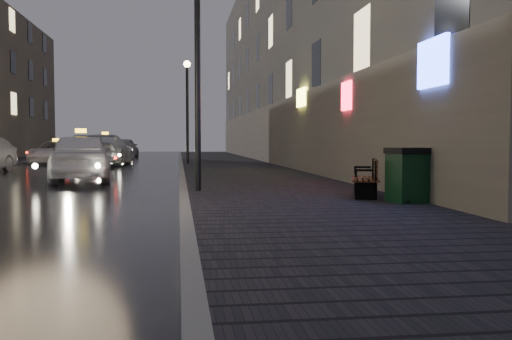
{
  "coord_description": "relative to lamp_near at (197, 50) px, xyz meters",
  "views": [
    {
      "loc": [
        1.39,
        -7.66,
        1.36
      ],
      "look_at": [
        2.69,
        1.9,
        0.85
      ],
      "focal_mm": 40.0,
      "sensor_mm": 36.0,
      "label": 1
    }
  ],
  "objects": [
    {
      "name": "taxi_mid",
      "position": [
        -4.37,
        17.88,
        -2.66
      ],
      "size": [
        2.66,
        5.83,
        1.65
      ],
      "primitive_type": "imported",
      "rotation": [
        0.0,
        0.0,
        3.08
      ],
      "color": "silver",
      "rests_on": "ground"
    },
    {
      "name": "trash_bin",
      "position": [
        3.95,
        -3.13,
        -2.8
      ],
      "size": [
        0.79,
        0.79,
        1.06
      ],
      "rotation": [
        0.0,
        0.0,
        0.16
      ],
      "color": "black",
      "rests_on": "sidewalk"
    },
    {
      "name": "curb",
      "position": [
        -0.35,
        15.0,
        -3.41
      ],
      "size": [
        0.2,
        58.0,
        0.15
      ],
      "primitive_type": "cube",
      "color": "slate",
      "rests_on": "ground"
    },
    {
      "name": "bench",
      "position": [
        3.54,
        -1.99,
        -2.93
      ],
      "size": [
        0.99,
        1.68,
        0.81
      ],
      "rotation": [
        0.0,
        0.0,
        -0.3
      ],
      "color": "black",
      "rests_on": "sidewalk"
    },
    {
      "name": "taxi_near",
      "position": [
        -3.62,
        5.56,
        -2.69
      ],
      "size": [
        2.42,
        4.86,
        1.59
      ],
      "primitive_type": "imported",
      "rotation": [
        0.0,
        0.0,
        3.26
      ],
      "color": "silver",
      "rests_on": "ground"
    },
    {
      "name": "building_near",
      "position": [
        5.25,
        19.0,
        3.01
      ],
      "size": [
        1.8,
        50.0,
        13.0
      ],
      "primitive_type": "cube",
      "color": "#605B54",
      "rests_on": "ground"
    },
    {
      "name": "taxi_far",
      "position": [
        -7.41,
        20.14,
        -2.84
      ],
      "size": [
        2.68,
        4.91,
        1.3
      ],
      "primitive_type": "imported",
      "rotation": [
        0.0,
        0.0,
        -0.11
      ],
      "color": "#BAB9C0",
      "rests_on": "ground"
    },
    {
      "name": "ground",
      "position": [
        -1.85,
        -6.0,
        -3.49
      ],
      "size": [
        120.0,
        120.0,
        0.0
      ],
      "primitive_type": "plane",
      "color": "black",
      "rests_on": "ground"
    },
    {
      "name": "lamp_far",
      "position": [
        0.0,
        16.0,
        0.0
      ],
      "size": [
        0.36,
        0.36,
        5.28
      ],
      "color": "black",
      "rests_on": "sidewalk"
    },
    {
      "name": "lamp_near",
      "position": [
        0.0,
        0.0,
        0.0
      ],
      "size": [
        0.36,
        0.36,
        5.28
      ],
      "color": "black",
      "rests_on": "sidewalk"
    },
    {
      "name": "car_far",
      "position": [
        -4.6,
        31.08,
        -2.72
      ],
      "size": [
        2.07,
        4.6,
        1.54
      ],
      "primitive_type": "imported",
      "rotation": [
        0.0,
        0.0,
        3.08
      ],
      "color": "#9A9BA2",
      "rests_on": "ground"
    },
    {
      "name": "sidewalk",
      "position": [
        2.05,
        15.0,
        -3.41
      ],
      "size": [
        4.6,
        58.0,
        0.15
      ],
      "primitive_type": "cube",
      "color": "black",
      "rests_on": "ground"
    }
  ]
}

